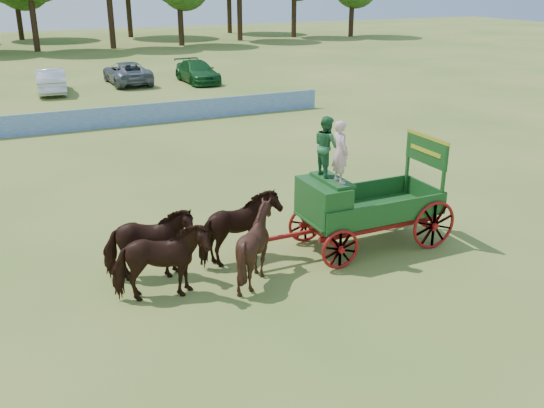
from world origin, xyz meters
The scene contains 7 objects.
ground centered at (0.00, 0.00, 0.00)m, with size 160.00×160.00×0.00m, color olive.
horse_lead_left centered at (-1.93, 0.03, 0.95)m, with size 1.02×2.24×1.89m, color black.
horse_lead_right centered at (-1.93, 1.13, 0.95)m, with size 1.02×2.24×1.89m, color black.
horse_wheel_left centered at (0.47, 0.03, 0.95)m, with size 1.53×1.72×1.90m, color black.
horse_wheel_right centered at (0.47, 1.13, 0.95)m, with size 1.02×2.24×1.89m, color black.
farm_dray centered at (3.42, 0.60, 1.67)m, with size 5.99×2.00×3.78m.
sponsor_banner centered at (-1.00, 18.00, 0.53)m, with size 26.00×0.08×1.05m, color #1E46A7.
Camera 1 is at (-4.91, -12.48, 7.16)m, focal length 40.00 mm.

